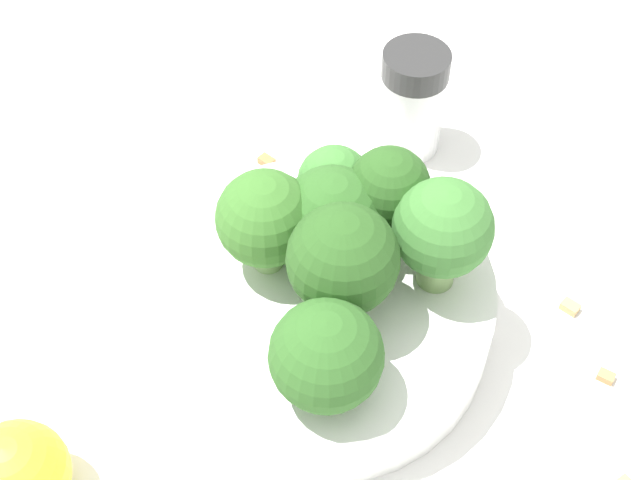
% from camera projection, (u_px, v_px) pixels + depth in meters
% --- Properties ---
extents(ground_plane, '(3.00, 3.00, 0.00)m').
position_uv_depth(ground_plane, '(320.00, 331.00, 0.47)').
color(ground_plane, white).
extents(bowl, '(0.17, 0.17, 0.04)m').
position_uv_depth(bowl, '(320.00, 308.00, 0.45)').
color(bowl, white).
rests_on(bowl, ground_plane).
extents(broccoli_floret_0, '(0.04, 0.04, 0.06)m').
position_uv_depth(broccoli_floret_0, '(389.00, 191.00, 0.42)').
color(broccoli_floret_0, '#84AD66').
rests_on(broccoli_floret_0, bowl).
extents(broccoli_floret_1, '(0.05, 0.05, 0.05)m').
position_uv_depth(broccoli_floret_1, '(332.00, 221.00, 0.42)').
color(broccoli_floret_1, '#7A9E5B').
rests_on(broccoli_floret_1, bowl).
extents(broccoli_floret_2, '(0.05, 0.05, 0.06)m').
position_uv_depth(broccoli_floret_2, '(265.00, 220.00, 0.42)').
color(broccoli_floret_2, '#8EB770').
rests_on(broccoli_floret_2, bowl).
extents(broccoli_floret_3, '(0.05, 0.05, 0.07)m').
position_uv_depth(broccoli_floret_3, '(343.00, 261.00, 0.39)').
color(broccoli_floret_3, '#84AD66').
rests_on(broccoli_floret_3, bowl).
extents(broccoli_floret_4, '(0.04, 0.04, 0.04)m').
position_uv_depth(broccoli_floret_4, '(334.00, 184.00, 0.44)').
color(broccoli_floret_4, '#7A9E5B').
rests_on(broccoli_floret_4, bowl).
extents(broccoli_floret_5, '(0.05, 0.05, 0.06)m').
position_uv_depth(broccoli_floret_5, '(443.00, 235.00, 0.41)').
color(broccoli_floret_5, '#7A9E5B').
rests_on(broccoli_floret_5, bowl).
extents(broccoli_floret_6, '(0.05, 0.05, 0.05)m').
position_uv_depth(broccoli_floret_6, '(326.00, 357.00, 0.38)').
color(broccoli_floret_6, '#8EB770').
rests_on(broccoli_floret_6, bowl).
extents(pepper_shaker, '(0.04, 0.04, 0.07)m').
position_uv_depth(pepper_shaker, '(412.00, 101.00, 0.53)').
color(pepper_shaker, silver).
rests_on(pepper_shaker, ground_plane).
extents(lemon_wedge, '(0.05, 0.05, 0.05)m').
position_uv_depth(lemon_wedge, '(17.00, 473.00, 0.39)').
color(lemon_wedge, yellow).
rests_on(lemon_wedge, ground_plane).
extents(almond_crumb_1, '(0.01, 0.01, 0.01)m').
position_uv_depth(almond_crumb_1, '(607.00, 374.00, 0.45)').
color(almond_crumb_1, '#AD7F4C').
rests_on(almond_crumb_1, ground_plane).
extents(almond_crumb_2, '(0.01, 0.01, 0.01)m').
position_uv_depth(almond_crumb_2, '(266.00, 158.00, 0.54)').
color(almond_crumb_2, olive).
rests_on(almond_crumb_2, ground_plane).
extents(almond_crumb_3, '(0.01, 0.01, 0.01)m').
position_uv_depth(almond_crumb_3, '(571.00, 304.00, 0.47)').
color(almond_crumb_3, tan).
rests_on(almond_crumb_3, ground_plane).
extents(almond_crumb_4, '(0.01, 0.01, 0.01)m').
position_uv_depth(almond_crumb_4, '(409.00, 179.00, 0.53)').
color(almond_crumb_4, tan).
rests_on(almond_crumb_4, ground_plane).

